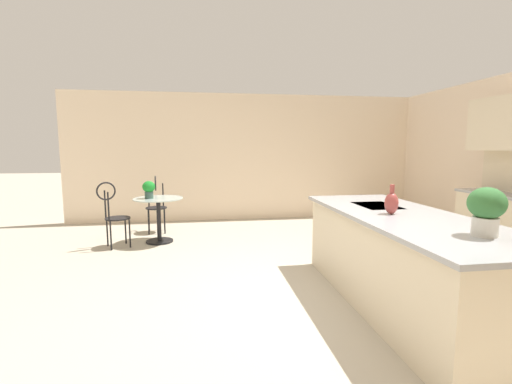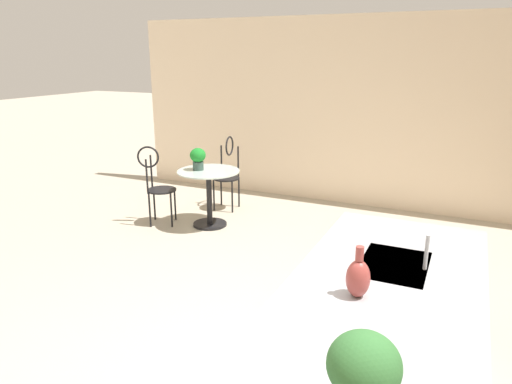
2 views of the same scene
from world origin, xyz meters
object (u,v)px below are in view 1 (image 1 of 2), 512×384
(potted_plant_on_table, at_px, (149,188))
(potted_plant_counter_far, at_px, (486,208))
(bistro_table, at_px, (159,216))
(chair_near_window, at_px, (113,212))
(chair_by_island, at_px, (156,201))
(vase_on_counter, at_px, (391,203))

(potted_plant_on_table, height_order, potted_plant_counter_far, potted_plant_counter_far)
(potted_plant_counter_far, bearing_deg, bistro_table, -142.91)
(chair_near_window, height_order, chair_by_island, same)
(bistro_table, bearing_deg, chair_near_window, -71.62)
(chair_near_window, bearing_deg, potted_plant_counter_far, 44.86)
(vase_on_counter, bearing_deg, chair_by_island, -142.72)
(bistro_table, distance_m, chair_near_window, 0.70)
(chair_near_window, bearing_deg, bistro_table, 108.38)
(potted_plant_on_table, bearing_deg, vase_on_counter, 44.45)
(bistro_table, height_order, chair_by_island, chair_by_island)
(potted_plant_on_table, distance_m, vase_on_counter, 3.82)
(bistro_table, bearing_deg, potted_plant_counter_far, 37.09)
(chair_near_window, relative_size, chair_by_island, 1.00)
(chair_near_window, bearing_deg, potted_plant_on_table, 111.01)
(vase_on_counter, bearing_deg, potted_plant_on_table, -135.55)
(chair_by_island, height_order, potted_plant_on_table, chair_by_island)
(potted_plant_on_table, relative_size, vase_on_counter, 0.99)
(potted_plant_counter_far, bearing_deg, vase_on_counter, -166.26)
(bistro_table, bearing_deg, chair_by_island, -169.96)
(bistro_table, xyz_separation_m, potted_plant_on_table, (0.02, -0.14, 0.46))
(chair_by_island, bearing_deg, chair_near_window, -27.97)
(chair_by_island, distance_m, potted_plant_counter_far, 5.30)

